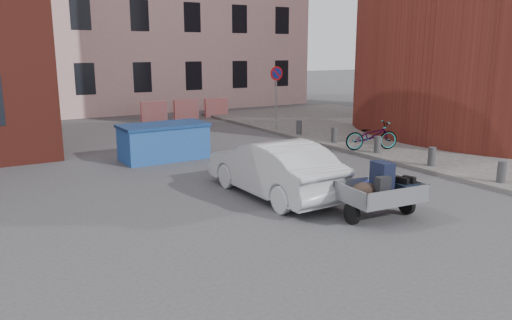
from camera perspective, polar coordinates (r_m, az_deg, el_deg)
ground at (r=10.70m, az=3.36°, el=-6.30°), size 120.00×120.00×0.00m
sidewalk at (r=20.30m, az=20.56°, el=2.09°), size 9.00×24.00×0.12m
no_parking_sign at (r=21.40m, az=2.34°, el=8.65°), size 0.60×0.09×2.65m
bollards at (r=16.89m, az=13.73°, el=1.73°), size 0.22×9.02×0.55m
barriers at (r=25.55m, az=-7.97°, el=5.75°), size 4.70×0.18×1.00m
trailer at (r=10.58m, az=14.05°, el=-3.44°), size 1.69×1.86×1.20m
dumpster at (r=16.20m, az=-10.49°, el=2.09°), size 2.77×1.48×1.15m
silver_car at (r=11.93m, az=1.99°, el=-0.92°), size 1.53×4.16×1.36m
bicycle at (r=17.35m, az=13.06°, el=2.73°), size 1.93×1.23×0.96m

